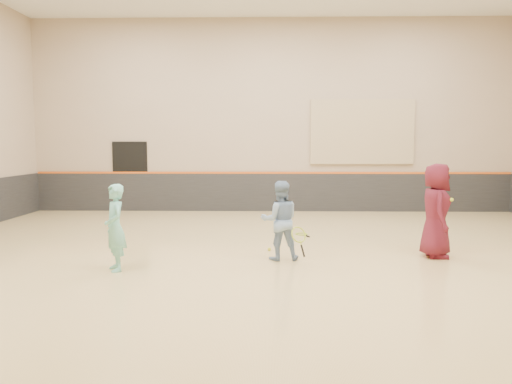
{
  "coord_description": "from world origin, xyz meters",
  "views": [
    {
      "loc": [
        -0.16,
        -9.72,
        2.13
      ],
      "look_at": [
        -0.38,
        0.4,
        1.15
      ],
      "focal_mm": 35.0,
      "sensor_mm": 36.0,
      "label": 1
    }
  ],
  "objects_px": {
    "young_man": "(436,211)",
    "spare_racket": "(301,234)",
    "girl": "(115,228)",
    "instructor": "(280,220)"
  },
  "relations": [
    {
      "from": "young_man",
      "to": "spare_racket",
      "type": "xyz_separation_m",
      "value": [
        -2.36,
        2.27,
        -0.87
      ]
    },
    {
      "from": "girl",
      "to": "young_man",
      "type": "xyz_separation_m",
      "value": [
        5.72,
        1.13,
        0.15
      ]
    },
    {
      "from": "girl",
      "to": "spare_racket",
      "type": "xyz_separation_m",
      "value": [
        3.36,
        3.41,
        -0.71
      ]
    },
    {
      "from": "instructor",
      "to": "young_man",
      "type": "bearing_deg",
      "value": 179.24
    },
    {
      "from": "young_man",
      "to": "spare_racket",
      "type": "distance_m",
      "value": 3.39
    },
    {
      "from": "girl",
      "to": "spare_racket",
      "type": "distance_m",
      "value": 4.84
    },
    {
      "from": "girl",
      "to": "instructor",
      "type": "relative_size",
      "value": 1.0
    },
    {
      "from": "spare_racket",
      "to": "girl",
      "type": "bearing_deg",
      "value": -134.62
    },
    {
      "from": "girl",
      "to": "spare_racket",
      "type": "height_order",
      "value": "girl"
    },
    {
      "from": "instructor",
      "to": "young_man",
      "type": "xyz_separation_m",
      "value": [
        2.93,
        0.28,
        0.15
      ]
    }
  ]
}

